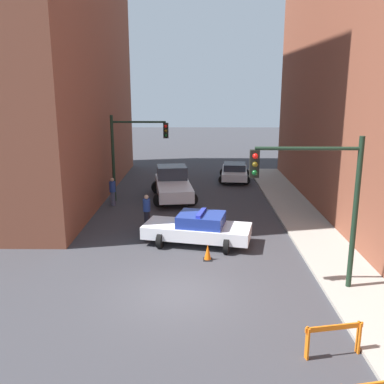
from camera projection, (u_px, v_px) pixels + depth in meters
The scene contains 11 objects.
ground_plane at pixel (178, 294), 14.54m from camera, with size 120.00×120.00×0.00m, color #38383D.
sidewalk_right at pixel (361, 293), 14.46m from camera, with size 2.40×44.00×0.12m.
traffic_light_near at pixel (322, 191), 14.00m from camera, with size 3.64×0.35×5.20m.
traffic_light_far at pixel (131, 146), 25.50m from camera, with size 3.44×0.35×5.20m.
police_car at pixel (198, 228), 18.96m from camera, with size 4.99×2.98×1.52m.
white_truck at pixel (173, 184), 26.71m from camera, with size 3.09×5.62×1.90m.
parked_car_near at pixel (234, 172), 31.77m from camera, with size 2.52×4.44×1.31m.
pedestrian_crossing at pixel (147, 210), 21.21m from camera, with size 0.46×0.46×1.66m.
pedestrian_corner at pixel (113, 191), 25.10m from camera, with size 0.51×0.51×1.66m.
barrier_mid at pixel (334, 335), 11.04m from camera, with size 1.58×0.45×0.90m.
traffic_cone at pixel (208, 253), 17.28m from camera, with size 0.36×0.36×0.66m.
Camera 1 is at (0.63, -13.27, 6.87)m, focal length 40.00 mm.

